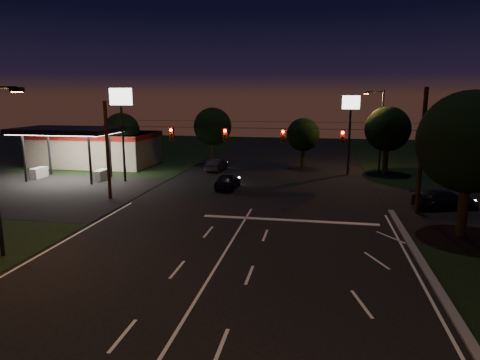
% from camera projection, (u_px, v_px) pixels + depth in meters
% --- Properties ---
extents(ground, '(140.00, 140.00, 0.00)m').
position_uv_depth(ground, '(202.00, 290.00, 18.78)').
color(ground, black).
rests_on(ground, ground).
extents(cross_street_left, '(20.00, 16.00, 0.02)m').
position_uv_depth(cross_street_left, '(32.00, 192.00, 37.79)').
color(cross_street_left, black).
rests_on(cross_street_left, ground).
extents(stop_bar, '(12.00, 0.50, 0.01)m').
position_uv_depth(stop_bar, '(289.00, 220.00, 29.34)').
color(stop_bar, silver).
rests_on(stop_bar, ground).
extents(utility_pole_right, '(0.30, 0.30, 9.00)m').
position_uv_depth(utility_pole_right, '(416.00, 213.00, 31.10)').
color(utility_pole_right, black).
rests_on(utility_pole_right, ground).
extents(utility_pole_left, '(0.28, 0.28, 8.00)m').
position_uv_depth(utility_pole_left, '(110.00, 199.00, 35.40)').
color(utility_pole_left, black).
rests_on(utility_pole_left, ground).
extents(signal_span, '(24.00, 0.40, 1.56)m').
position_uv_depth(signal_span, '(254.00, 135.00, 32.14)').
color(signal_span, black).
rests_on(signal_span, ground).
extents(gas_station, '(14.20, 16.10, 5.25)m').
position_uv_depth(gas_station, '(94.00, 146.00, 51.54)').
color(gas_station, gray).
rests_on(gas_station, ground).
extents(pole_sign_left_near, '(2.20, 0.30, 9.10)m').
position_uv_depth(pole_sign_left_near, '(121.00, 111.00, 41.15)').
color(pole_sign_left_near, black).
rests_on(pole_sign_left_near, ground).
extents(pole_sign_right, '(1.80, 0.30, 8.40)m').
position_uv_depth(pole_sign_right, '(350.00, 116.00, 45.07)').
color(pole_sign_right, black).
rests_on(pole_sign_right, ground).
extents(street_light_right_far, '(2.20, 0.35, 9.00)m').
position_uv_depth(street_light_right_far, '(379.00, 125.00, 46.61)').
color(street_light_right_far, black).
rests_on(street_light_right_far, ground).
extents(tree_right_near, '(6.00, 6.00, 8.76)m').
position_uv_depth(tree_right_near, '(469.00, 143.00, 25.06)').
color(tree_right_near, black).
rests_on(tree_right_near, ground).
extents(tree_far_a, '(4.20, 4.20, 6.42)m').
position_uv_depth(tree_far_a, '(122.00, 131.00, 50.22)').
color(tree_far_a, black).
rests_on(tree_far_a, ground).
extents(tree_far_b, '(4.60, 4.60, 6.98)m').
position_uv_depth(tree_far_b, '(213.00, 127.00, 52.23)').
color(tree_far_b, black).
rests_on(tree_far_b, ground).
extents(tree_far_c, '(3.80, 3.80, 5.86)m').
position_uv_depth(tree_far_c, '(303.00, 135.00, 49.41)').
color(tree_far_c, black).
rests_on(tree_far_c, ground).
extents(tree_far_d, '(4.80, 4.80, 7.30)m').
position_uv_depth(tree_far_d, '(388.00, 130.00, 45.72)').
color(tree_far_d, black).
rests_on(tree_far_d, ground).
extents(tree_far_e, '(4.00, 4.00, 6.18)m').
position_uv_depth(tree_far_e, '(474.00, 139.00, 42.47)').
color(tree_far_e, black).
rests_on(tree_far_e, ground).
extents(car_oncoming_a, '(1.88, 4.25, 1.42)m').
position_uv_depth(car_oncoming_a, '(228.00, 181.00, 39.04)').
color(car_oncoming_a, black).
rests_on(car_oncoming_a, ground).
extents(car_oncoming_b, '(1.75, 4.23, 1.36)m').
position_uv_depth(car_oncoming_b, '(217.00, 165.00, 48.42)').
color(car_oncoming_b, black).
rests_on(car_oncoming_b, ground).
extents(car_cross, '(5.32, 3.42, 1.43)m').
position_uv_depth(car_cross, '(445.00, 200.00, 32.12)').
color(car_cross, black).
rests_on(car_cross, ground).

